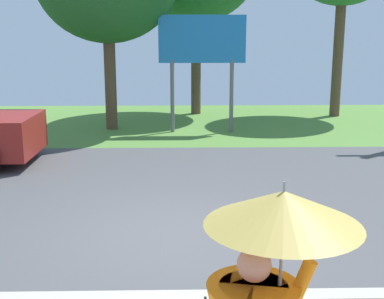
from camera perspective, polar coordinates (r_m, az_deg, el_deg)
name	(u,v)px	position (r m, az deg, el deg)	size (l,w,h in m)	color
ground_plane	(177,182)	(10.66, -1.68, -3.68)	(40.00, 22.00, 0.20)	#4C4C4F
roadside_billboard	(202,48)	(15.51, 1.14, 11.29)	(2.60, 0.12, 3.50)	slate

